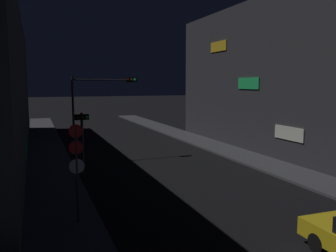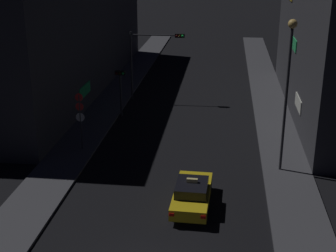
{
  "view_description": "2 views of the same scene",
  "coord_description": "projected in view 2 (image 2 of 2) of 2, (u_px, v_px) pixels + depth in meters",
  "views": [
    {
      "loc": [
        -7.65,
        -0.9,
        5.44
      ],
      "look_at": [
        -0.52,
        17.67,
        3.02
      ],
      "focal_mm": 37.44,
      "sensor_mm": 36.0,
      "label": 1
    },
    {
      "loc": [
        2.88,
        -15.97,
        12.58
      ],
      "look_at": [
        -0.6,
        12.88,
        1.81
      ],
      "focal_mm": 51.61,
      "sensor_mm": 36.0,
      "label": 2
    }
  ],
  "objects": [
    {
      "name": "traffic_light_overhead",
      "position": [
        150.0,
        52.0,
        40.81
      ],
      "size": [
        4.64,
        0.42,
        5.96
      ],
      "color": "#2D2D33",
      "rests_on": "ground_plane"
    },
    {
      "name": "taxi",
      "position": [
        192.0,
        194.0,
        24.71
      ],
      "size": [
        1.93,
        4.5,
        1.62
      ],
      "color": "yellow",
      "rests_on": "ground_plane"
    },
    {
      "name": "traffic_light_left_kerb",
      "position": [
        120.0,
        83.0,
        37.34
      ],
      "size": [
        0.8,
        0.42,
        3.78
      ],
      "color": "#2D2D33",
      "rests_on": "ground_plane"
    },
    {
      "name": "sidewalk_left",
      "position": [
        121.0,
        89.0,
        45.47
      ],
      "size": [
        2.87,
        58.09,
        0.14
      ],
      "primitive_type": "cube",
      "color": "#424247",
      "rests_on": "ground_plane"
    },
    {
      "name": "sidewalk_right",
      "position": [
        267.0,
        94.0,
        43.95
      ],
      "size": [
        2.87,
        58.09,
        0.14
      ],
      "primitive_type": "cube",
      "color": "#424247",
      "rests_on": "ground_plane"
    },
    {
      "name": "building_facade_left",
      "position": [
        50.0,
        34.0,
        44.5
      ],
      "size": [
        10.15,
        34.36,
        10.21
      ],
      "color": "#333338",
      "rests_on": "ground_plane"
    },
    {
      "name": "street_lamp_near_block",
      "position": [
        288.0,
        74.0,
        26.8
      ],
      "size": [
        0.51,
        0.51,
        8.85
      ],
      "color": "#2D2D33",
      "rests_on": "sidewalk_right"
    },
    {
      "name": "sign_pole_left",
      "position": [
        80.0,
        116.0,
        30.99
      ],
      "size": [
        0.57,
        0.1,
        3.79
      ],
      "color": "#2D2D33",
      "rests_on": "sidewalk_left"
    }
  ]
}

